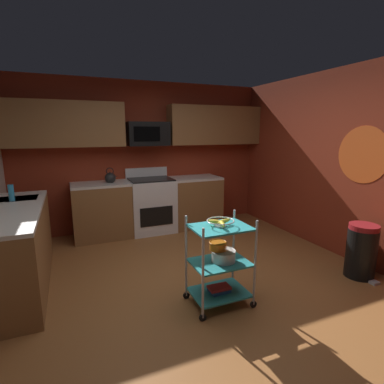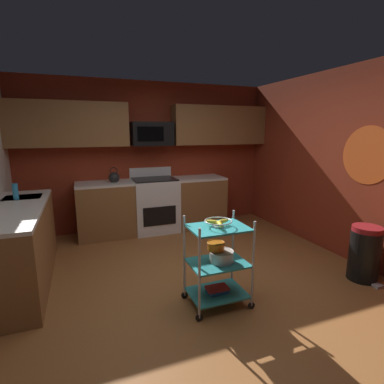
{
  "view_description": "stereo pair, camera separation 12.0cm",
  "coord_description": "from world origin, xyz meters",
  "px_view_note": "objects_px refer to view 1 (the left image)",
  "views": [
    {
      "loc": [
        -1.29,
        -2.83,
        1.75
      ],
      "look_at": [
        0.02,
        0.29,
        1.05
      ],
      "focal_mm": 27.68,
      "sensor_mm": 36.0,
      "label": 1
    },
    {
      "loc": [
        -1.18,
        -2.88,
        1.75
      ],
      "look_at": [
        0.02,
        0.29,
        1.05
      ],
      "focal_mm": 27.68,
      "sensor_mm": 36.0,
      "label": 2
    }
  ],
  "objects_px": {
    "book_stack": "(219,289)",
    "dish_soap_bottle": "(11,193)",
    "trash_can": "(361,251)",
    "rolling_cart": "(220,262)",
    "fruit_bowl": "(220,222)",
    "kettle": "(110,178)",
    "oven_range": "(151,205)",
    "mixing_bowl_small": "(218,245)",
    "mixing_bowl_large": "(223,255)",
    "microwave": "(148,134)"
  },
  "relations": [
    {
      "from": "fruit_bowl",
      "to": "dish_soap_bottle",
      "type": "distance_m",
      "value": 2.56
    },
    {
      "from": "oven_range",
      "to": "fruit_bowl",
      "type": "bearing_deg",
      "value": -89.19
    },
    {
      "from": "rolling_cart",
      "to": "book_stack",
      "type": "distance_m",
      "value": 0.3
    },
    {
      "from": "fruit_bowl",
      "to": "mixing_bowl_large",
      "type": "height_order",
      "value": "fruit_bowl"
    },
    {
      "from": "microwave",
      "to": "dish_soap_bottle",
      "type": "relative_size",
      "value": 3.5
    },
    {
      "from": "microwave",
      "to": "mixing_bowl_large",
      "type": "bearing_deg",
      "value": -88.31
    },
    {
      "from": "fruit_bowl",
      "to": "rolling_cart",
      "type": "bearing_deg",
      "value": -82.87
    },
    {
      "from": "trash_can",
      "to": "microwave",
      "type": "bearing_deg",
      "value": 124.58
    },
    {
      "from": "fruit_bowl",
      "to": "book_stack",
      "type": "bearing_deg",
      "value": -86.42
    },
    {
      "from": "fruit_bowl",
      "to": "dish_soap_bottle",
      "type": "relative_size",
      "value": 1.36
    },
    {
      "from": "oven_range",
      "to": "book_stack",
      "type": "relative_size",
      "value": 4.8
    },
    {
      "from": "book_stack",
      "to": "kettle",
      "type": "distance_m",
      "value": 2.72
    },
    {
      "from": "book_stack",
      "to": "trash_can",
      "type": "xyz_separation_m",
      "value": [
        1.86,
        -0.15,
        0.17
      ]
    },
    {
      "from": "rolling_cart",
      "to": "trash_can",
      "type": "xyz_separation_m",
      "value": [
        1.86,
        -0.15,
        -0.13
      ]
    },
    {
      "from": "fruit_bowl",
      "to": "book_stack",
      "type": "xyz_separation_m",
      "value": [
        0.0,
        -0.0,
        -0.72
      ]
    },
    {
      "from": "book_stack",
      "to": "mixing_bowl_large",
      "type": "bearing_deg",
      "value": 0.0
    },
    {
      "from": "book_stack",
      "to": "dish_soap_bottle",
      "type": "bearing_deg",
      "value": 141.25
    },
    {
      "from": "mixing_bowl_small",
      "to": "dish_soap_bottle",
      "type": "distance_m",
      "value": 2.56
    },
    {
      "from": "fruit_bowl",
      "to": "kettle",
      "type": "bearing_deg",
      "value": 106.02
    },
    {
      "from": "mixing_bowl_large",
      "to": "trash_can",
      "type": "bearing_deg",
      "value": -4.78
    },
    {
      "from": "book_stack",
      "to": "dish_soap_bottle",
      "type": "distance_m",
      "value": 2.69
    },
    {
      "from": "mixing_bowl_large",
      "to": "dish_soap_bottle",
      "type": "relative_size",
      "value": 1.26
    },
    {
      "from": "kettle",
      "to": "dish_soap_bottle",
      "type": "height_order",
      "value": "kettle"
    },
    {
      "from": "mixing_bowl_small",
      "to": "trash_can",
      "type": "distance_m",
      "value": 1.89
    },
    {
      "from": "book_stack",
      "to": "kettle",
      "type": "height_order",
      "value": "kettle"
    },
    {
      "from": "rolling_cart",
      "to": "fruit_bowl",
      "type": "xyz_separation_m",
      "value": [
        -0.0,
        0.0,
        0.42
      ]
    },
    {
      "from": "microwave",
      "to": "trash_can",
      "type": "xyz_separation_m",
      "value": [
        1.89,
        -2.74,
        -1.37
      ]
    },
    {
      "from": "oven_range",
      "to": "dish_soap_bottle",
      "type": "height_order",
      "value": "dish_soap_bottle"
    },
    {
      "from": "rolling_cart",
      "to": "trash_can",
      "type": "relative_size",
      "value": 1.39
    },
    {
      "from": "fruit_bowl",
      "to": "kettle",
      "type": "distance_m",
      "value": 2.59
    },
    {
      "from": "fruit_bowl",
      "to": "mixing_bowl_small",
      "type": "bearing_deg",
      "value": 94.16
    },
    {
      "from": "microwave",
      "to": "mixing_bowl_large",
      "type": "height_order",
      "value": "microwave"
    },
    {
      "from": "book_stack",
      "to": "mixing_bowl_small",
      "type": "bearing_deg",
      "value": 94.16
    },
    {
      "from": "fruit_bowl",
      "to": "book_stack",
      "type": "distance_m",
      "value": 0.72
    },
    {
      "from": "microwave",
      "to": "mixing_bowl_large",
      "type": "xyz_separation_m",
      "value": [
        0.08,
        -2.59,
        -1.18
      ]
    },
    {
      "from": "trash_can",
      "to": "rolling_cart",
      "type": "bearing_deg",
      "value": 175.33
    },
    {
      "from": "microwave",
      "to": "rolling_cart",
      "type": "relative_size",
      "value": 0.77
    },
    {
      "from": "oven_range",
      "to": "mixing_bowl_small",
      "type": "height_order",
      "value": "oven_range"
    },
    {
      "from": "mixing_bowl_large",
      "to": "dish_soap_bottle",
      "type": "distance_m",
      "value": 2.63
    },
    {
      "from": "book_stack",
      "to": "kettle",
      "type": "xyz_separation_m",
      "value": [
        -0.71,
        2.48,
        0.84
      ]
    },
    {
      "from": "mixing_bowl_small",
      "to": "book_stack",
      "type": "bearing_deg",
      "value": -85.84
    },
    {
      "from": "fruit_bowl",
      "to": "book_stack",
      "type": "height_order",
      "value": "fruit_bowl"
    },
    {
      "from": "rolling_cart",
      "to": "fruit_bowl",
      "type": "bearing_deg",
      "value": 97.13
    },
    {
      "from": "fruit_bowl",
      "to": "mixing_bowl_large",
      "type": "bearing_deg",
      "value": -0.0
    },
    {
      "from": "oven_range",
      "to": "trash_can",
      "type": "xyz_separation_m",
      "value": [
        1.89,
        -2.64,
        -0.15
      ]
    },
    {
      "from": "rolling_cart",
      "to": "oven_range",
      "type": "bearing_deg",
      "value": 90.81
    },
    {
      "from": "dish_soap_bottle",
      "to": "trash_can",
      "type": "distance_m",
      "value": 4.28
    },
    {
      "from": "oven_range",
      "to": "book_stack",
      "type": "distance_m",
      "value": 2.51
    },
    {
      "from": "mixing_bowl_small",
      "to": "book_stack",
      "type": "relative_size",
      "value": 0.79
    },
    {
      "from": "fruit_bowl",
      "to": "trash_can",
      "type": "distance_m",
      "value": 1.94
    }
  ]
}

